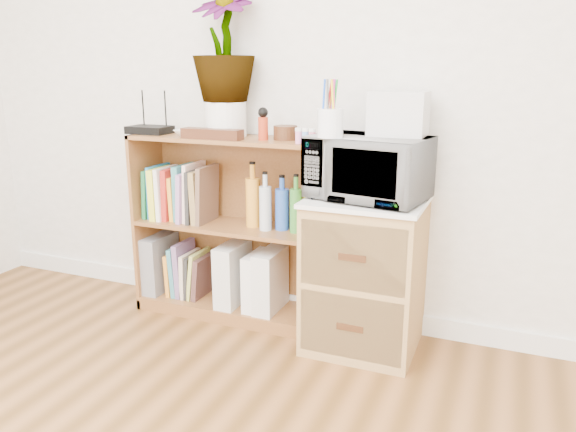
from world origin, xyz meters
The scene contains 21 objects.
skirting_board centered at (0.00, 2.24, 0.05)m, with size 4.00×0.02×0.10m, color white.
bookshelf centered at (-0.35, 2.10, 0.47)m, with size 1.00×0.30×0.95m, color brown.
wicker_unit centered at (0.40, 2.02, 0.35)m, with size 0.50×0.45×0.70m, color #9E7542.
microwave centered at (0.40, 2.02, 0.86)m, with size 0.50×0.34×0.28m, color silver.
pen_cup centered at (0.26, 1.91, 1.06)m, with size 0.11×0.11×0.12m, color white.
small_appliance centered at (0.51, 2.09, 1.09)m, with size 0.24×0.20×0.19m, color silver.
router centered at (-0.79, 2.08, 0.97)m, with size 0.21×0.15×0.04m, color black.
white_bowl centered at (-0.55, 2.07, 0.97)m, with size 0.13×0.13×0.03m, color white.
plant_pot centered at (-0.36, 2.12, 1.04)m, with size 0.20×0.20×0.17m, color white.
potted_plant centered at (-0.36, 2.12, 1.39)m, with size 0.30×0.30×0.54m, color #316E2C.
trinket_box centered at (-0.37, 2.00, 0.97)m, with size 0.31×0.08×0.05m, color #3A1D0F.
kokeshi_doll centered at (-0.13, 2.06, 1.00)m, with size 0.05×0.05×0.11m, color #B13015.
wooden_bowl centered at (-0.03, 2.11, 0.98)m, with size 0.11×0.11×0.07m, color #391E0F.
paint_jars centered at (0.11, 2.01, 0.98)m, with size 0.12×0.04×0.06m, color pink.
file_box centered at (-0.79, 2.10, 0.23)m, with size 0.09×0.25×0.32m, color slate.
magazine_holder_left centered at (-0.32, 2.09, 0.23)m, with size 0.10×0.26×0.33m, color silver.
magazine_holder_mid centered at (-0.17, 2.09, 0.22)m, with size 0.09×0.24×0.29m, color white.
magazine_holder_right centered at (-0.11, 2.09, 0.23)m, with size 0.10×0.25×0.32m, color silver.
cookbooks centered at (-0.63, 2.10, 0.64)m, with size 0.37×0.20×0.31m.
liquor_bottles centered at (-0.01, 2.10, 0.64)m, with size 0.47×0.07×0.32m.
lower_books centered at (-0.60, 2.10, 0.20)m, with size 0.22×0.19×0.30m.
Camera 1 is at (1.00, -0.37, 1.29)m, focal length 35.00 mm.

